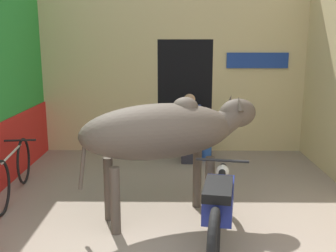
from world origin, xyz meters
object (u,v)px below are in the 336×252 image
object	(u,v)px
motorcycle_near	(219,206)
plastic_stool	(206,146)
bicycle	(14,172)
shopkeeper_seated	(189,126)
cow	(166,132)

from	to	relation	value
motorcycle_near	plastic_stool	bearing A→B (deg)	87.60
bicycle	shopkeeper_seated	xyz separation A→B (m)	(2.42, 1.64, 0.28)
bicycle	motorcycle_near	bearing A→B (deg)	-26.86
cow	plastic_stool	xyz separation A→B (m)	(0.66, 2.36, -0.81)
shopkeeper_seated	plastic_stool	bearing A→B (deg)	18.18
motorcycle_near	bicycle	xyz separation A→B (m)	(-2.59, 1.31, -0.10)
cow	plastic_stool	bearing A→B (deg)	74.32
motorcycle_near	bicycle	bearing A→B (deg)	153.14
cow	bicycle	size ratio (longest dim) A/B	1.23
cow	shopkeeper_seated	size ratio (longest dim) A/B	1.84
cow	motorcycle_near	bearing A→B (deg)	-52.24
cow	motorcycle_near	world-z (taller)	cow
shopkeeper_seated	plastic_stool	world-z (taller)	shopkeeper_seated
plastic_stool	motorcycle_near	bearing A→B (deg)	-92.40
motorcycle_near	shopkeeper_seated	world-z (taller)	shopkeeper_seated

